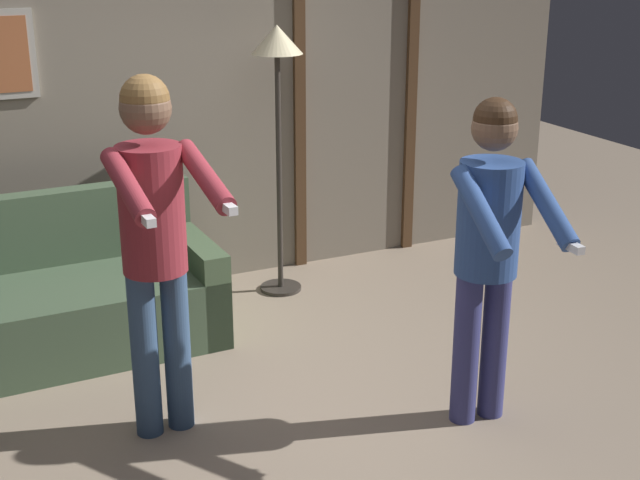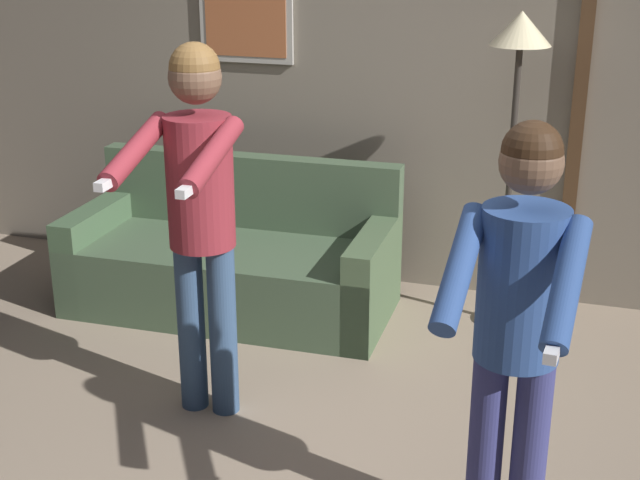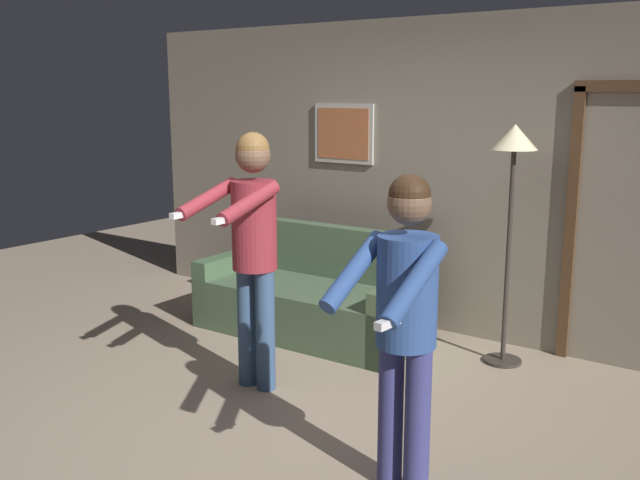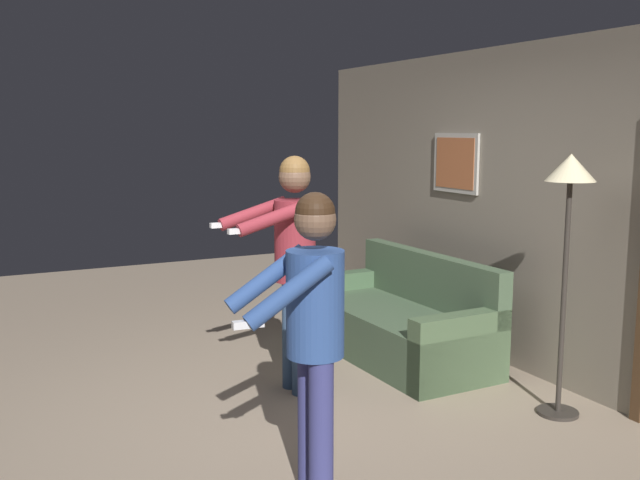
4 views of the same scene
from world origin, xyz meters
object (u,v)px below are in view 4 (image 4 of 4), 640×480
object	(u,v)px
torchiere_lamp	(569,200)
person_standing_right	(312,320)
couch	(399,324)
person_standing_left	(292,250)

from	to	relation	value
torchiere_lamp	person_standing_right	xyz separation A→B (m)	(0.24, -1.99, -0.50)
couch	person_standing_left	world-z (taller)	person_standing_left
couch	person_standing_left	size ratio (longest dim) A/B	1.10
couch	torchiere_lamp	xyz separation A→B (m)	(1.57, 0.28, 1.20)
couch	torchiere_lamp	world-z (taller)	torchiere_lamp
person_standing_left	person_standing_right	world-z (taller)	person_standing_left
couch	person_standing_right	distance (m)	2.58
couch	person_standing_right	xyz separation A→B (m)	(1.80, -1.72, 0.69)
couch	person_standing_left	bearing A→B (deg)	-73.21
couch	person_standing_right	size ratio (longest dim) A/B	1.18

